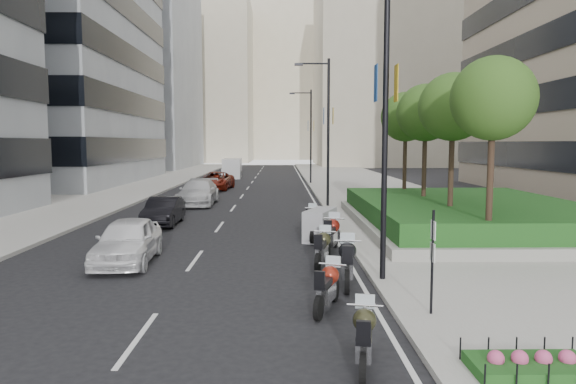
{
  "coord_description": "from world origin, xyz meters",
  "views": [
    {
      "loc": [
        1.42,
        -13.17,
        3.97
      ],
      "look_at": [
        1.71,
        7.44,
        2.0
      ],
      "focal_mm": 32.0,
      "sensor_mm": 36.0,
      "label": 1
    }
  ],
  "objects_px": {
    "car_a": "(128,241)",
    "car_c": "(198,192)",
    "motorcycle_3": "(322,249)",
    "motorcycle_6": "(311,219)",
    "car_b": "(164,211)",
    "motorcycle_0": "(364,338)",
    "parking_sign": "(432,256)",
    "car_d": "(216,181)",
    "lamp_post_0": "(380,103)",
    "motorcycle_4": "(332,235)",
    "motorcycle_5": "(320,225)",
    "lamp_post_2": "(309,132)",
    "motorcycle_1": "(328,288)",
    "lamp_post_1": "(326,125)",
    "motorcycle_2": "(347,263)",
    "delivery_van": "(232,169)"
  },
  "relations": [
    {
      "from": "lamp_post_2",
      "to": "motorcycle_5",
      "type": "relative_size",
      "value": 3.94
    },
    {
      "from": "motorcycle_2",
      "to": "motorcycle_6",
      "type": "height_order",
      "value": "motorcycle_2"
    },
    {
      "from": "lamp_post_0",
      "to": "car_d",
      "type": "bearing_deg",
      "value": 105.66
    },
    {
      "from": "lamp_post_1",
      "to": "car_b",
      "type": "xyz_separation_m",
      "value": [
        -8.41,
        -6.44,
        -4.39
      ]
    },
    {
      "from": "motorcycle_2",
      "to": "motorcycle_1",
      "type": "bearing_deg",
      "value": 168.29
    },
    {
      "from": "motorcycle_3",
      "to": "lamp_post_2",
      "type": "bearing_deg",
      "value": 12.03
    },
    {
      "from": "parking_sign",
      "to": "lamp_post_1",
      "type": "bearing_deg",
      "value": 91.88
    },
    {
      "from": "motorcycle_4",
      "to": "car_a",
      "type": "bearing_deg",
      "value": 118.54
    },
    {
      "from": "lamp_post_2",
      "to": "parking_sign",
      "type": "distance_m",
      "value": 38.18
    },
    {
      "from": "car_c",
      "to": "motorcycle_0",
      "type": "bearing_deg",
      "value": -74.21
    },
    {
      "from": "parking_sign",
      "to": "motorcycle_5",
      "type": "height_order",
      "value": "parking_sign"
    },
    {
      "from": "parking_sign",
      "to": "car_a",
      "type": "bearing_deg",
      "value": 146.23
    },
    {
      "from": "lamp_post_2",
      "to": "motorcycle_1",
      "type": "relative_size",
      "value": 4.56
    },
    {
      "from": "motorcycle_6",
      "to": "car_d",
      "type": "xyz_separation_m",
      "value": [
        -6.92,
        20.99,
        0.2
      ]
    },
    {
      "from": "lamp_post_1",
      "to": "motorcycle_0",
      "type": "relative_size",
      "value": 4.52
    },
    {
      "from": "motorcycle_5",
      "to": "car_d",
      "type": "distance_m",
      "value": 24.22
    },
    {
      "from": "motorcycle_0",
      "to": "lamp_post_1",
      "type": "bearing_deg",
      "value": 7.31
    },
    {
      "from": "lamp_post_2",
      "to": "car_d",
      "type": "distance_m",
      "value": 10.8
    },
    {
      "from": "car_a",
      "to": "car_c",
      "type": "height_order",
      "value": "car_c"
    },
    {
      "from": "motorcycle_3",
      "to": "car_a",
      "type": "xyz_separation_m",
      "value": [
        -6.42,
        0.59,
        0.17
      ]
    },
    {
      "from": "motorcycle_1",
      "to": "motorcycle_6",
      "type": "distance_m",
      "value": 10.87
    },
    {
      "from": "motorcycle_6",
      "to": "car_a",
      "type": "height_order",
      "value": "car_a"
    },
    {
      "from": "parking_sign",
      "to": "motorcycle_5",
      "type": "bearing_deg",
      "value": 100.66
    },
    {
      "from": "motorcycle_3",
      "to": "motorcycle_5",
      "type": "distance_m",
      "value": 4.39
    },
    {
      "from": "lamp_post_0",
      "to": "motorcycle_6",
      "type": "distance_m",
      "value": 9.81
    },
    {
      "from": "lamp_post_2",
      "to": "motorcycle_4",
      "type": "distance_m",
      "value": 31.06
    },
    {
      "from": "motorcycle_1",
      "to": "motorcycle_4",
      "type": "relative_size",
      "value": 0.84
    },
    {
      "from": "parking_sign",
      "to": "motorcycle_4",
      "type": "bearing_deg",
      "value": 101.82
    },
    {
      "from": "lamp_post_1",
      "to": "car_b",
      "type": "distance_m",
      "value": 11.47
    },
    {
      "from": "lamp_post_2",
      "to": "delivery_van",
      "type": "distance_m",
      "value": 13.15
    },
    {
      "from": "delivery_van",
      "to": "parking_sign",
      "type": "bearing_deg",
      "value": -81.11
    },
    {
      "from": "lamp_post_2",
      "to": "car_d",
      "type": "bearing_deg",
      "value": -146.88
    },
    {
      "from": "lamp_post_2",
      "to": "motorcycle_4",
      "type": "height_order",
      "value": "lamp_post_2"
    },
    {
      "from": "motorcycle_0",
      "to": "motorcycle_1",
      "type": "height_order",
      "value": "motorcycle_1"
    },
    {
      "from": "lamp_post_0",
      "to": "motorcycle_1",
      "type": "relative_size",
      "value": 4.56
    },
    {
      "from": "car_c",
      "to": "delivery_van",
      "type": "xyz_separation_m",
      "value": [
        -0.23,
        25.57,
        0.21
      ]
    },
    {
      "from": "lamp_post_2",
      "to": "motorcycle_2",
      "type": "bearing_deg",
      "value": -91.41
    },
    {
      "from": "motorcycle_6",
      "to": "car_b",
      "type": "height_order",
      "value": "car_b"
    },
    {
      "from": "motorcycle_0",
      "to": "car_c",
      "type": "xyz_separation_m",
      "value": [
        -6.8,
        24.2,
        0.27
      ]
    },
    {
      "from": "lamp_post_2",
      "to": "motorcycle_2",
      "type": "xyz_separation_m",
      "value": [
        -0.86,
        -35.12,
        -4.44
      ]
    },
    {
      "from": "motorcycle_1",
      "to": "delivery_van",
      "type": "relative_size",
      "value": 0.38
    },
    {
      "from": "parking_sign",
      "to": "lamp_post_0",
      "type": "bearing_deg",
      "value": 102.33
    },
    {
      "from": "lamp_post_0",
      "to": "motorcycle_4",
      "type": "bearing_deg",
      "value": 101.46
    },
    {
      "from": "parking_sign",
      "to": "car_c",
      "type": "distance_m",
      "value": 23.49
    },
    {
      "from": "motorcycle_0",
      "to": "delivery_van",
      "type": "xyz_separation_m",
      "value": [
        -7.03,
        49.78,
        0.48
      ]
    },
    {
      "from": "motorcycle_5",
      "to": "car_a",
      "type": "relative_size",
      "value": 0.52
    },
    {
      "from": "motorcycle_6",
      "to": "car_d",
      "type": "height_order",
      "value": "car_d"
    },
    {
      "from": "parking_sign",
      "to": "motorcycle_3",
      "type": "distance_m",
      "value": 5.54
    },
    {
      "from": "motorcycle_4",
      "to": "car_c",
      "type": "bearing_deg",
      "value": 41.73
    },
    {
      "from": "delivery_van",
      "to": "car_c",
      "type": "bearing_deg",
      "value": -91.27
    }
  ]
}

